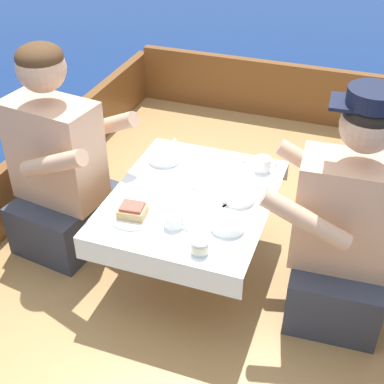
{
  "coord_description": "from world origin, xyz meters",
  "views": [
    {
      "loc": [
        0.62,
        -1.64,
        1.97
      ],
      "look_at": [
        0.0,
        0.09,
        0.69
      ],
      "focal_mm": 50.0,
      "sensor_mm": 36.0,
      "label": 1
    }
  ],
  "objects_px": {
    "person_starboard": "(344,233)",
    "sandwich": "(132,210)",
    "coffee_cup_port": "(174,220)",
    "coffee_cup_starboard": "(263,164)",
    "person_port": "(59,171)",
    "tin_can": "(200,247)"
  },
  "relations": [
    {
      "from": "person_starboard",
      "to": "coffee_cup_port",
      "type": "xyz_separation_m",
      "value": [
        -0.63,
        -0.19,
        0.04
      ]
    },
    {
      "from": "coffee_cup_starboard",
      "to": "person_port",
      "type": "bearing_deg",
      "value": -160.5
    },
    {
      "from": "coffee_cup_starboard",
      "to": "coffee_cup_port",
      "type": "bearing_deg",
      "value": -114.43
    },
    {
      "from": "person_starboard",
      "to": "coffee_cup_starboard",
      "type": "relative_size",
      "value": 9.86
    },
    {
      "from": "sandwich",
      "to": "coffee_cup_port",
      "type": "distance_m",
      "value": 0.18
    },
    {
      "from": "person_starboard",
      "to": "tin_can",
      "type": "height_order",
      "value": "person_starboard"
    },
    {
      "from": "person_port",
      "to": "person_starboard",
      "type": "distance_m",
      "value": 1.27
    },
    {
      "from": "coffee_cup_port",
      "to": "coffee_cup_starboard",
      "type": "bearing_deg",
      "value": 65.57
    },
    {
      "from": "person_port",
      "to": "coffee_cup_starboard",
      "type": "height_order",
      "value": "person_port"
    },
    {
      "from": "person_starboard",
      "to": "sandwich",
      "type": "bearing_deg",
      "value": 9.9
    },
    {
      "from": "tin_can",
      "to": "sandwich",
      "type": "bearing_deg",
      "value": 160.64
    },
    {
      "from": "person_starboard",
      "to": "tin_can",
      "type": "relative_size",
      "value": 14.83
    },
    {
      "from": "tin_can",
      "to": "coffee_cup_starboard",
      "type": "bearing_deg",
      "value": 82.17
    },
    {
      "from": "coffee_cup_starboard",
      "to": "tin_can",
      "type": "bearing_deg",
      "value": -97.83
    },
    {
      "from": "coffee_cup_port",
      "to": "tin_can",
      "type": "bearing_deg",
      "value": -38.0
    },
    {
      "from": "person_port",
      "to": "sandwich",
      "type": "height_order",
      "value": "person_port"
    },
    {
      "from": "person_port",
      "to": "coffee_cup_starboard",
      "type": "distance_m",
      "value": 0.92
    },
    {
      "from": "coffee_cup_port",
      "to": "sandwich",
      "type": "bearing_deg",
      "value": -179.72
    },
    {
      "from": "person_port",
      "to": "coffee_cup_port",
      "type": "bearing_deg",
      "value": -9.52
    },
    {
      "from": "sandwich",
      "to": "coffee_cup_port",
      "type": "height_order",
      "value": "sandwich"
    },
    {
      "from": "person_starboard",
      "to": "coffee_cup_port",
      "type": "bearing_deg",
      "value": 13.34
    },
    {
      "from": "sandwich",
      "to": "coffee_cup_starboard",
      "type": "distance_m",
      "value": 0.65
    }
  ]
}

